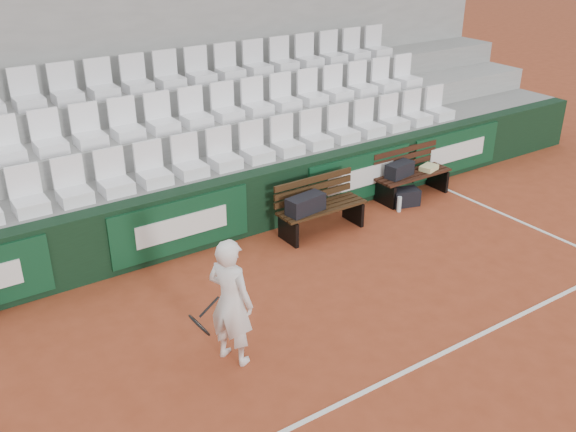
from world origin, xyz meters
The scene contains 19 objects.
ground centered at (0.00, 0.00, 0.00)m, with size 80.00×80.00×0.00m, color #9C3F23.
court_baseline centered at (0.00, 0.00, 0.00)m, with size 18.00×0.06×0.01m, color white.
back_barrier centered at (0.07, 3.99, 0.50)m, with size 18.00×0.34×1.00m.
grandstand_tier_front centered at (0.00, 4.62, 0.50)m, with size 18.00×0.95×1.00m, color gray.
grandstand_tier_mid centered at (0.00, 5.58, 0.72)m, with size 18.00×0.95×1.45m, color #999996.
grandstand_tier_back centered at (0.00, 6.53, 0.95)m, with size 18.00×0.95×1.90m, color gray.
grandstand_rear_wall centered at (0.00, 7.15, 2.20)m, with size 18.00×0.30×4.40m, color gray.
seat_row_front centered at (0.00, 4.45, 1.31)m, with size 11.90×0.44×0.63m, color white.
seat_row_mid centered at (0.00, 5.40, 1.77)m, with size 11.90×0.44×0.63m, color white.
seat_row_back centered at (0.00, 6.35, 2.21)m, with size 11.90×0.44×0.63m, color silver.
bench_left centered at (2.02, 3.35, 0.23)m, with size 1.50×0.56×0.45m, color #372110.
bench_right centered at (4.23, 3.58, 0.23)m, with size 1.50×0.56×0.45m, color #371A10.
sports_bag_left centered at (1.68, 3.32, 0.59)m, with size 0.64×0.27×0.27m, color black.
sports_bag_right centered at (3.92, 3.62, 0.58)m, with size 0.54×0.25×0.25m, color black.
towel centered at (4.57, 3.54, 0.49)m, with size 0.32×0.23×0.09m, color beige.
sports_bag_ground centered at (3.86, 3.38, 0.15)m, with size 0.49×0.30×0.30m, color black.
water_bottle_near centered at (1.40, 3.59, 0.14)m, with size 0.08×0.08×0.27m, color silver.
water_bottle_far centered at (3.59, 3.22, 0.14)m, with size 0.08×0.08×0.28m, color silver.
tennis_player centered at (-0.79, 1.30, 0.78)m, with size 0.78×0.67×1.56m.
Camera 1 is at (-3.62, -4.05, 4.70)m, focal length 40.00 mm.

